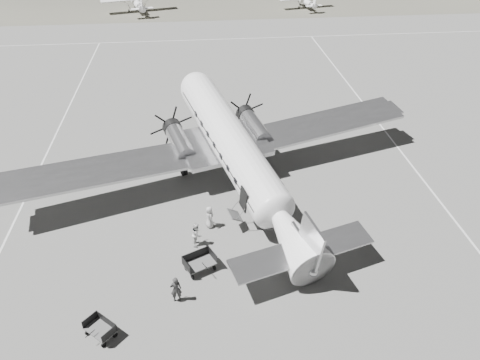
{
  "coord_description": "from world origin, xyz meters",
  "views": [
    {
      "loc": [
        -5.24,
        -26.26,
        20.01
      ],
      "look_at": [
        -2.47,
        0.44,
        2.2
      ],
      "focal_mm": 35.0,
      "sensor_mm": 36.0,
      "label": 1
    }
  ],
  "objects_px": {
    "ground_crew": "(176,289)",
    "ramp_agent": "(197,234)",
    "light_plane_left": "(137,5)",
    "dc3_airliner": "(237,155)",
    "baggage_cart_far": "(100,329)",
    "baggage_cart_near": "(200,263)",
    "passenger": "(209,217)",
    "light_plane_right": "(306,3)"
  },
  "relations": [
    {
      "from": "light_plane_left",
      "to": "baggage_cart_near",
      "type": "xyz_separation_m",
      "value": [
        8.51,
        -62.48,
        -0.67
      ]
    },
    {
      "from": "passenger",
      "to": "dc3_airliner",
      "type": "bearing_deg",
      "value": -49.91
    },
    {
      "from": "baggage_cart_far",
      "to": "passenger",
      "type": "distance_m",
      "value": 10.22
    },
    {
      "from": "baggage_cart_far",
      "to": "ground_crew",
      "type": "relative_size",
      "value": 0.96
    },
    {
      "from": "light_plane_right",
      "to": "passenger",
      "type": "xyz_separation_m",
      "value": [
        -19.44,
        -57.92,
        -0.16
      ]
    },
    {
      "from": "light_plane_left",
      "to": "ground_crew",
      "type": "xyz_separation_m",
      "value": [
        7.14,
        -64.73,
        -0.36
      ]
    },
    {
      "from": "baggage_cart_near",
      "to": "passenger",
      "type": "height_order",
      "value": "passenger"
    },
    {
      "from": "light_plane_left",
      "to": "baggage_cart_far",
      "type": "height_order",
      "value": "light_plane_left"
    },
    {
      "from": "baggage_cart_far",
      "to": "ramp_agent",
      "type": "distance_m",
      "value": 8.34
    },
    {
      "from": "baggage_cart_near",
      "to": "passenger",
      "type": "distance_m",
      "value": 4.11
    },
    {
      "from": "ground_crew",
      "to": "ramp_agent",
      "type": "distance_m",
      "value": 4.74
    },
    {
      "from": "ground_crew",
      "to": "baggage_cart_near",
      "type": "bearing_deg",
      "value": -128.74
    },
    {
      "from": "light_plane_right",
      "to": "ground_crew",
      "type": "bearing_deg",
      "value": -119.88
    },
    {
      "from": "dc3_airliner",
      "to": "passenger",
      "type": "distance_m",
      "value": 5.22
    },
    {
      "from": "light_plane_left",
      "to": "light_plane_right",
      "type": "xyz_separation_m",
      "value": [
        28.73,
        -0.53,
        -0.26
      ]
    },
    {
      "from": "ground_crew",
      "to": "ramp_agent",
      "type": "height_order",
      "value": "ground_crew"
    },
    {
      "from": "light_plane_left",
      "to": "ramp_agent",
      "type": "xyz_separation_m",
      "value": [
        8.42,
        -60.16,
        -0.38
      ]
    },
    {
      "from": "dc3_airliner",
      "to": "light_plane_right",
      "type": "height_order",
      "value": "dc3_airliner"
    },
    {
      "from": "baggage_cart_near",
      "to": "passenger",
      "type": "xyz_separation_m",
      "value": [
        0.78,
        4.03,
        0.26
      ]
    },
    {
      "from": "light_plane_left",
      "to": "passenger",
      "type": "height_order",
      "value": "light_plane_left"
    },
    {
      "from": "light_plane_right",
      "to": "baggage_cart_near",
      "type": "bearing_deg",
      "value": -119.37
    },
    {
      "from": "dc3_airliner",
      "to": "ground_crew",
      "type": "xyz_separation_m",
      "value": [
        -4.41,
        -10.4,
        -2.21
      ]
    },
    {
      "from": "dc3_airliner",
      "to": "light_plane_left",
      "type": "relative_size",
      "value": 2.75
    },
    {
      "from": "dc3_airliner",
      "to": "light_plane_right",
      "type": "bearing_deg",
      "value": 54.75
    },
    {
      "from": "baggage_cart_near",
      "to": "baggage_cart_far",
      "type": "relative_size",
      "value": 1.17
    },
    {
      "from": "dc3_airliner",
      "to": "baggage_cart_far",
      "type": "bearing_deg",
      "value": -141.22
    },
    {
      "from": "light_plane_right",
      "to": "ramp_agent",
      "type": "distance_m",
      "value": 62.99
    },
    {
      "from": "dc3_airliner",
      "to": "baggage_cart_near",
      "type": "xyz_separation_m",
      "value": [
        -3.04,
        -8.15,
        -2.53
      ]
    },
    {
      "from": "passenger",
      "to": "light_plane_right",
      "type": "bearing_deg",
      "value": -39.74
    },
    {
      "from": "dc3_airliner",
      "to": "passenger",
      "type": "height_order",
      "value": "dc3_airliner"
    },
    {
      "from": "light_plane_left",
      "to": "light_plane_right",
      "type": "height_order",
      "value": "light_plane_left"
    },
    {
      "from": "dc3_airliner",
      "to": "ramp_agent",
      "type": "relative_size",
      "value": 19.39
    },
    {
      "from": "baggage_cart_near",
      "to": "dc3_airliner",
      "type": "bearing_deg",
      "value": 43.87
    },
    {
      "from": "ramp_agent",
      "to": "dc3_airliner",
      "type": "bearing_deg",
      "value": -13.32
    },
    {
      "from": "dc3_airliner",
      "to": "passenger",
      "type": "bearing_deg",
      "value": -136.26
    },
    {
      "from": "light_plane_right",
      "to": "baggage_cart_far",
      "type": "bearing_deg",
      "value": -122.32
    },
    {
      "from": "dc3_airliner",
      "to": "ramp_agent",
      "type": "bearing_deg",
      "value": -135.76
    },
    {
      "from": "light_plane_right",
      "to": "baggage_cart_far",
      "type": "xyz_separation_m",
      "value": [
        -25.44,
        -66.19,
        -0.49
      ]
    },
    {
      "from": "dc3_airliner",
      "to": "baggage_cart_far",
      "type": "height_order",
      "value": "dc3_airliner"
    },
    {
      "from": "dc3_airliner",
      "to": "ground_crew",
      "type": "bearing_deg",
      "value": -130.49
    },
    {
      "from": "passenger",
      "to": "light_plane_left",
      "type": "bearing_deg",
      "value": -12.15
    },
    {
      "from": "dc3_airliner",
      "to": "light_plane_left",
      "type": "distance_m",
      "value": 55.57
    }
  ]
}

